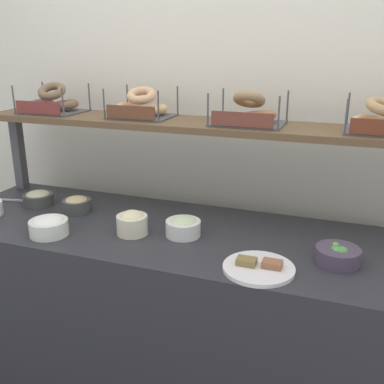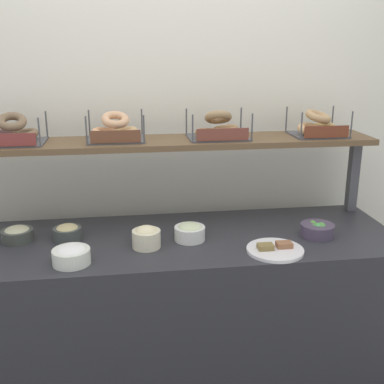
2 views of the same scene
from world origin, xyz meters
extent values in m
cube|color=white|center=(0.00, 0.55, 1.20)|extent=(3.35, 0.06, 2.40)
cube|color=#2D2D33|center=(0.00, 0.00, 0.42)|extent=(2.15, 0.70, 0.85)
cube|color=#4C4C51|center=(1.02, 0.27, 1.05)|extent=(0.05, 0.05, 0.40)
cube|color=brown|center=(0.00, 0.27, 1.26)|extent=(2.11, 0.32, 0.03)
cylinder|color=#4C3F55|center=(0.68, -0.07, 0.88)|extent=(0.16, 0.16, 0.06)
sphere|color=#4E9142|center=(0.67, -0.08, 0.90)|extent=(0.04, 0.04, 0.04)
sphere|color=#60AB3E|center=(0.67, -0.04, 0.90)|extent=(0.03, 0.03, 0.03)
sphere|color=#52B25A|center=(0.68, -0.09, 0.90)|extent=(0.04, 0.04, 0.04)
sphere|color=#559647|center=(0.69, -0.09, 0.90)|extent=(0.05, 0.05, 0.05)
cylinder|color=#EEE4C0|center=(-0.15, -0.09, 0.89)|extent=(0.13, 0.13, 0.08)
ellipsoid|color=beige|center=(-0.15, -0.09, 0.93)|extent=(0.10, 0.10, 0.06)
cylinder|color=white|center=(0.06, -0.03, 0.88)|extent=(0.15, 0.15, 0.07)
ellipsoid|color=beige|center=(0.06, -0.03, 0.91)|extent=(0.11, 0.11, 0.05)
cylinder|color=#434844|center=(-0.52, 0.05, 0.88)|extent=(0.13, 0.13, 0.06)
ellipsoid|color=#CBB77C|center=(-0.52, 0.05, 0.91)|extent=(0.10, 0.10, 0.04)
cylinder|color=#40453D|center=(-0.75, 0.07, 0.88)|extent=(0.15, 0.15, 0.06)
ellipsoid|color=#C1BC94|center=(-0.75, 0.07, 0.90)|extent=(0.11, 0.11, 0.04)
cylinder|color=white|center=(-0.47, -0.22, 0.88)|extent=(0.16, 0.16, 0.07)
ellipsoid|color=white|center=(-0.47, -0.22, 0.91)|extent=(0.13, 0.13, 0.05)
cylinder|color=white|center=(0.42, -0.22, 0.86)|extent=(0.26, 0.26, 0.01)
cube|color=olive|center=(0.38, -0.22, 0.88)|extent=(0.07, 0.05, 0.02)
cube|color=#955E3E|center=(0.47, -0.21, 0.88)|extent=(0.07, 0.05, 0.02)
cube|color=#4C4C51|center=(-0.77, 0.28, 1.28)|extent=(0.30, 0.24, 0.01)
cylinder|color=#4C4C51|center=(-0.62, 0.16, 1.35)|extent=(0.01, 0.01, 0.14)
cylinder|color=#4C4C51|center=(-0.62, 0.39, 1.35)|extent=(0.01, 0.01, 0.14)
cube|color=brown|center=(-0.77, 0.16, 1.32)|extent=(0.25, 0.01, 0.06)
torus|color=#825C5A|center=(-0.82, 0.25, 1.32)|extent=(0.15, 0.15, 0.06)
torus|color=brown|center=(-0.72, 0.31, 1.32)|extent=(0.19, 0.18, 0.06)
torus|color=brown|center=(-0.77, 0.28, 1.39)|extent=(0.16, 0.17, 0.09)
cube|color=#4C4C51|center=(-0.27, 0.29, 1.28)|extent=(0.28, 0.24, 0.01)
cylinder|color=#4C4C51|center=(-0.41, 0.17, 1.35)|extent=(0.01, 0.01, 0.14)
cylinder|color=#4C4C51|center=(-0.13, 0.17, 1.35)|extent=(0.01, 0.01, 0.14)
cylinder|color=#4C4C51|center=(-0.41, 0.40, 1.35)|extent=(0.01, 0.01, 0.14)
cylinder|color=#4C4C51|center=(-0.13, 0.40, 1.35)|extent=(0.01, 0.01, 0.14)
cube|color=brown|center=(-0.27, 0.17, 1.32)|extent=(0.24, 0.01, 0.06)
torus|color=tan|center=(-0.32, 0.26, 1.32)|extent=(0.18, 0.18, 0.06)
torus|color=tan|center=(-0.23, 0.32, 1.31)|extent=(0.16, 0.16, 0.05)
torus|color=#DEA67A|center=(-0.27, 0.29, 1.38)|extent=(0.17, 0.17, 0.09)
cube|color=#4C4C51|center=(0.25, 0.27, 1.28)|extent=(0.31, 0.24, 0.01)
cylinder|color=#4C4C51|center=(0.10, 0.16, 1.35)|extent=(0.01, 0.01, 0.14)
cylinder|color=#4C4C51|center=(0.40, 0.16, 1.35)|extent=(0.01, 0.01, 0.14)
cylinder|color=#4C4C51|center=(0.10, 0.39, 1.35)|extent=(0.01, 0.01, 0.14)
cylinder|color=#4C4C51|center=(0.40, 0.39, 1.35)|extent=(0.01, 0.01, 0.14)
cube|color=brown|center=(0.25, 0.15, 1.32)|extent=(0.26, 0.01, 0.06)
torus|color=#AC7E4B|center=(0.20, 0.24, 1.31)|extent=(0.20, 0.20, 0.05)
torus|color=#A77A50|center=(0.30, 0.31, 1.32)|extent=(0.20, 0.20, 0.06)
torus|color=#9D7C54|center=(0.25, 0.27, 1.39)|extent=(0.15, 0.15, 0.10)
cube|color=#4C4C51|center=(0.79, 0.27, 1.28)|extent=(0.28, 0.24, 0.01)
cylinder|color=#4C4C51|center=(0.65, 0.16, 1.35)|extent=(0.01, 0.01, 0.14)
cylinder|color=#4C4C51|center=(0.92, 0.16, 1.35)|extent=(0.01, 0.01, 0.14)
cylinder|color=#4C4C51|center=(0.65, 0.39, 1.35)|extent=(0.01, 0.01, 0.14)
cylinder|color=#4C4C51|center=(0.92, 0.39, 1.35)|extent=(0.01, 0.01, 0.14)
cube|color=brown|center=(0.79, 0.15, 1.32)|extent=(0.23, 0.01, 0.06)
torus|color=tan|center=(0.74, 0.24, 1.32)|extent=(0.19, 0.19, 0.06)
torus|color=tan|center=(0.83, 0.31, 1.32)|extent=(0.20, 0.19, 0.06)
torus|color=tan|center=(0.79, 0.27, 1.38)|extent=(0.20, 0.20, 0.08)
camera|label=1|loc=(0.68, -1.64, 1.62)|focal=41.90mm
camera|label=2|loc=(-0.23, -2.13, 1.74)|focal=44.70mm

